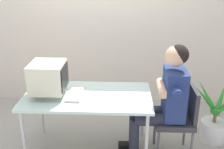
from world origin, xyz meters
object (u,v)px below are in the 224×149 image
at_px(person_seated, 164,97).
at_px(potted_plant, 215,119).
at_px(desk, 88,99).
at_px(keyboard, 76,93).
at_px(crt_monitor, 48,77).
at_px(office_chair, 179,117).

height_order(person_seated, potted_plant, person_seated).
distance_m(desk, keyboard, 0.15).
relative_size(crt_monitor, office_chair, 0.45).
height_order(office_chair, potted_plant, office_chair).
xyz_separation_m(desk, person_seated, (0.85, -0.04, 0.06)).
distance_m(crt_monitor, keyboard, 0.35).
bearing_deg(desk, keyboard, 179.70).
distance_m(crt_monitor, person_seated, 1.28).
bearing_deg(keyboard, crt_monitor, -174.16).
bearing_deg(person_seated, desk, 177.21).
xyz_separation_m(desk, potted_plant, (1.54, 0.27, -0.38)).
relative_size(desk, office_chair, 1.68).
bearing_deg(person_seated, keyboard, 177.55).
relative_size(desk, crt_monitor, 3.75).
bearing_deg(person_seated, office_chair, -0.00).
bearing_deg(person_seated, potted_plant, 24.07).
relative_size(person_seated, potted_plant, 1.73).
relative_size(crt_monitor, keyboard, 0.91).
bearing_deg(crt_monitor, office_chair, -0.51).
relative_size(keyboard, office_chair, 0.49).
bearing_deg(office_chair, keyboard, 177.93).
bearing_deg(office_chair, desk, 177.70).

